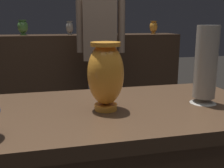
{
  "coord_description": "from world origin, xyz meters",
  "views": [
    {
      "loc": [
        -0.27,
        -1.02,
        1.14
      ],
      "look_at": [
        -0.03,
        -0.01,
        0.9
      ],
      "focal_mm": 43.44,
      "sensor_mm": 36.0,
      "label": 1
    }
  ],
  "objects": [
    {
      "name": "vase_centerpiece",
      "position": [
        -0.06,
        -0.02,
        0.94
      ],
      "size": [
        0.14,
        0.14,
        0.27
      ],
      "color": "orange",
      "rests_on": "display_plinth"
    },
    {
      "name": "visitor_center_back",
      "position": [
        0.25,
        1.6,
        0.91
      ],
      "size": [
        0.46,
        0.26,
        1.55
      ],
      "rotation": [
        0.0,
        0.0,
        2.87
      ],
      "color": "#333847",
      "rests_on": "ground_plane"
    },
    {
      "name": "vase_left_accent",
      "position": [
        0.37,
        -0.03,
        0.96
      ],
      "size": [
        0.11,
        0.11,
        0.33
      ],
      "color": "gray",
      "rests_on": "display_plinth"
    },
    {
      "name": "back_display_shelf",
      "position": [
        0.0,
        2.2,
        0.49
      ],
      "size": [
        2.6,
        0.4,
        0.99
      ],
      "color": "#382619",
      "rests_on": "ground_plane"
    },
    {
      "name": "shelf_vase_far_right",
      "position": [
        1.04,
        2.22,
        1.08
      ],
      "size": [
        0.1,
        0.1,
        0.16
      ],
      "color": "orange",
      "rests_on": "back_display_shelf"
    },
    {
      "name": "shelf_vase_left",
      "position": [
        -0.52,
        2.22,
        1.08
      ],
      "size": [
        0.11,
        0.11,
        0.17
      ],
      "color": "#477A38",
      "rests_on": "back_display_shelf"
    },
    {
      "name": "shelf_vase_right",
      "position": [
        0.52,
        2.22,
        1.06
      ],
      "size": [
        0.09,
        0.09,
        0.13
      ],
      "color": "#2D429E",
      "rests_on": "back_display_shelf"
    },
    {
      "name": "shelf_vase_center",
      "position": [
        0.0,
        2.23,
        1.07
      ],
      "size": [
        0.08,
        0.08,
        0.16
      ],
      "color": "gray",
      "rests_on": "back_display_shelf"
    }
  ]
}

